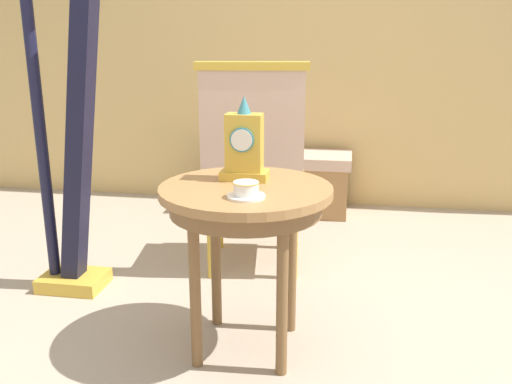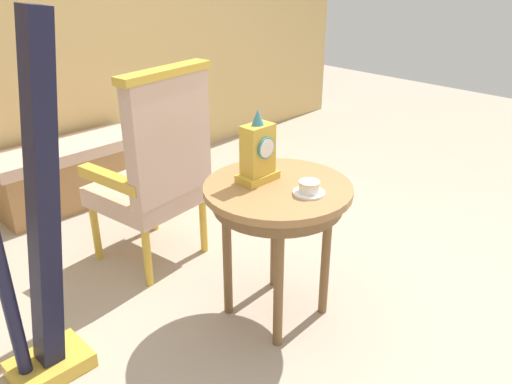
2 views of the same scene
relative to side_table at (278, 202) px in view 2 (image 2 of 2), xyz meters
name	(u,v)px [view 2 (image 2 of 2)]	position (x,y,z in m)	size (l,w,h in m)	color
ground_plane	(294,310)	(0.07, -0.06, -0.61)	(10.00, 10.00, 0.00)	tan
side_table	(278,202)	(0.00, 0.00, 0.00)	(0.68, 0.68, 0.70)	#9E7042
teacup_left	(309,188)	(0.03, -0.16, 0.11)	(0.14, 0.14, 0.06)	white
mantel_clock	(258,153)	(-0.02, 0.10, 0.22)	(0.19, 0.11, 0.34)	gold
armchair	(157,167)	(-0.11, 0.79, -0.02)	(0.61, 0.60, 1.14)	#CCA893
harp	(30,230)	(-0.96, 0.41, 0.07)	(0.40, 0.24, 1.71)	gold
window_bench	(70,174)	(-0.11, 1.89, -0.39)	(1.05, 0.40, 0.44)	#CCA893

